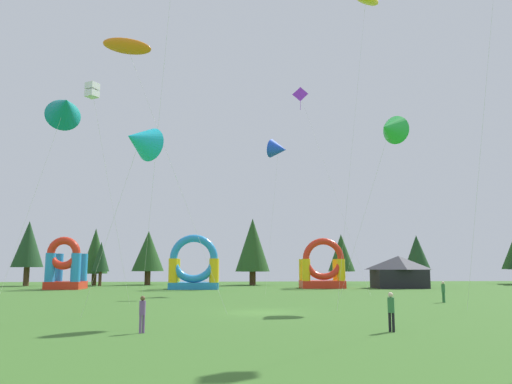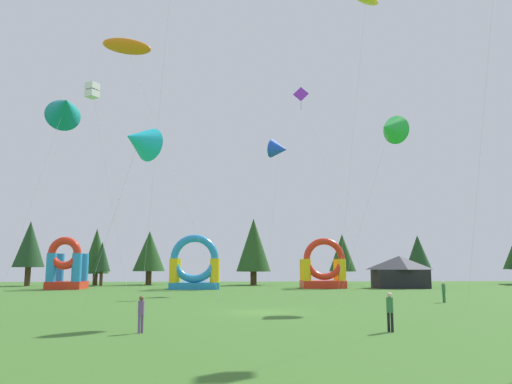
# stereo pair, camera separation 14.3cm
# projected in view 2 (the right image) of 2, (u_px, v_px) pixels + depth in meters

# --- Properties ---
(ground_plane) EXTENTS (120.00, 120.00, 0.00)m
(ground_plane) POSITION_uv_depth(u_px,v_px,m) (262.00, 313.00, 31.27)
(ground_plane) COLOR #3D6B28
(kite_green_delta) EXTENTS (4.90, 5.04, 14.04)m
(kite_green_delta) POSITION_uv_depth(u_px,v_px,m) (390.00, 128.00, 37.64)
(kite_green_delta) COLOR green
(kite_green_delta) RESTS_ON ground_plane
(kite_white_box) EXTENTS (2.96, 4.57, 15.79)m
(kite_white_box) POSITION_uv_depth(u_px,v_px,m) (92.00, 91.00, 36.41)
(kite_white_box) COLOR white
(kite_white_box) RESTS_ON ground_plane
(kite_purple_diamond) EXTENTS (5.82, 8.56, 22.77)m
(kite_purple_diamond) POSITION_uv_depth(u_px,v_px,m) (301.00, 97.00, 58.27)
(kite_purple_diamond) COLOR purple
(kite_purple_diamond) RESTS_ON ground_plane
(kite_orange_parafoil) EXTENTS (8.43, 2.05, 17.94)m
(kite_orange_parafoil) POSITION_uv_depth(u_px,v_px,m) (127.00, 47.00, 33.37)
(kite_orange_parafoil) COLOR orange
(kite_orange_parafoil) RESTS_ON ground_plane
(kite_cyan_delta) EXTENTS (4.67, 3.80, 10.58)m
(kite_cyan_delta) POSITION_uv_depth(u_px,v_px,m) (139.00, 141.00, 27.50)
(kite_cyan_delta) COLOR #19B7CC
(kite_cyan_delta) RESTS_ON ground_plane
(kite_blue_delta) EXTENTS (3.29, 4.59, 17.12)m
(kite_blue_delta) POSITION_uv_depth(u_px,v_px,m) (279.00, 149.00, 57.61)
(kite_blue_delta) COLOR blue
(kite_blue_delta) RESTS_ON ground_plane
(kite_teal_delta) EXTENTS (4.56, 3.17, 14.20)m
(kite_teal_delta) POSITION_uv_depth(u_px,v_px,m) (65.00, 108.00, 32.62)
(kite_teal_delta) COLOR #0C7F7A
(kite_teal_delta) RESTS_ON ground_plane
(person_near_camera) EXTENTS (0.41, 0.41, 1.71)m
(person_near_camera) POSITION_uv_depth(u_px,v_px,m) (390.00, 308.00, 22.27)
(person_near_camera) COLOR black
(person_near_camera) RESTS_ON ground_plane
(person_far_side) EXTENTS (0.35, 0.35, 1.63)m
(person_far_side) POSITION_uv_depth(u_px,v_px,m) (444.00, 290.00, 39.68)
(person_far_side) COLOR #33723F
(person_far_side) RESTS_ON ground_plane
(person_left_edge) EXTENTS (0.38, 0.38, 1.57)m
(person_left_edge) POSITION_uv_depth(u_px,v_px,m) (141.00, 311.00, 21.93)
(person_left_edge) COLOR #724C8C
(person_left_edge) RESTS_ON ground_plane
(inflatable_yellow_castle) EXTENTS (5.44, 3.65, 6.28)m
(inflatable_yellow_castle) POSITION_uv_depth(u_px,v_px,m) (323.00, 270.00, 64.39)
(inflatable_yellow_castle) COLOR red
(inflatable_yellow_castle) RESTS_ON ground_plane
(inflatable_red_slide) EXTENTS (6.00, 4.04, 6.56)m
(inflatable_red_slide) POSITION_uv_depth(u_px,v_px,m) (195.00, 270.00, 61.93)
(inflatable_red_slide) COLOR #268CD8
(inflatable_red_slide) RESTS_ON ground_plane
(inflatable_blue_arch) EXTENTS (4.18, 4.15, 6.30)m
(inflatable_blue_arch) POSITION_uv_depth(u_px,v_px,m) (67.00, 269.00, 62.13)
(inflatable_blue_arch) COLOR red
(inflatable_blue_arch) RESTS_ON ground_plane
(festival_tent) EXTENTS (6.37, 4.31, 4.07)m
(festival_tent) POSITION_uv_depth(u_px,v_px,m) (400.00, 272.00, 64.80)
(festival_tent) COLOR black
(festival_tent) RESTS_ON ground_plane
(tree_row_0) EXTENTS (4.31, 4.31, 9.11)m
(tree_row_0) POSITION_uv_depth(u_px,v_px,m) (30.00, 244.00, 72.12)
(tree_row_0) COLOR #4C331E
(tree_row_0) RESTS_ON ground_plane
(tree_row_1) EXTENTS (3.74, 3.74, 8.24)m
(tree_row_1) POSITION_uv_depth(u_px,v_px,m) (96.00, 251.00, 74.48)
(tree_row_1) COLOR #4C331E
(tree_row_1) RESTS_ON ground_plane
(tree_row_2) EXTENTS (2.44, 2.44, 6.14)m
(tree_row_2) POSITION_uv_depth(u_px,v_px,m) (102.00, 257.00, 71.67)
(tree_row_2) COLOR #4C331E
(tree_row_2) RESTS_ON ground_plane
(tree_row_3) EXTENTS (4.74, 4.74, 7.96)m
(tree_row_3) POSITION_uv_depth(u_px,v_px,m) (149.00, 251.00, 76.17)
(tree_row_3) COLOR #4C331E
(tree_row_3) RESTS_ON ground_plane
(tree_row_4) EXTENTS (5.07, 5.07, 9.78)m
(tree_row_4) POSITION_uv_depth(u_px,v_px,m) (254.00, 245.00, 75.43)
(tree_row_4) COLOR #4C331E
(tree_row_4) RESTS_ON ground_plane
(tree_row_5) EXTENTS (4.01, 4.01, 7.53)m
(tree_row_5) POSITION_uv_depth(u_px,v_px,m) (342.00, 253.00, 76.54)
(tree_row_5) COLOR #4C331E
(tree_row_5) RESTS_ON ground_plane
(tree_row_6) EXTENTS (3.78, 3.78, 7.23)m
(tree_row_6) POSITION_uv_depth(u_px,v_px,m) (418.00, 253.00, 74.26)
(tree_row_6) COLOR #4C331E
(tree_row_6) RESTS_ON ground_plane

